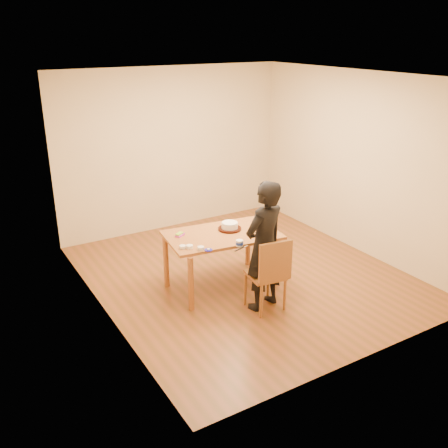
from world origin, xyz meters
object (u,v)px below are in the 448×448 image
cake (230,226)px  person (264,246)px  dining_table (222,235)px  dining_chair (265,275)px  cake_plate (230,229)px

cake → person: (-0.01, -0.80, 0.01)m
dining_table → dining_chair: 0.84m
cake → dining_chair: bearing=-90.6°
person → dining_chair: bearing=76.6°
cake_plate → person: 0.80m
cake → person: 0.80m
dining_table → cake: bearing=31.2°
cake_plate → person: person is taller
dining_table → cake_plate: cake_plate is taller
dining_table → person: bearing=-70.8°
dining_chair → person: 0.37m
cake_plate → person: size_ratio=0.19×
dining_chair → cake: cake is taller
dining_table → cake: 0.19m
dining_table → cake: (0.16, 0.07, 0.08)m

